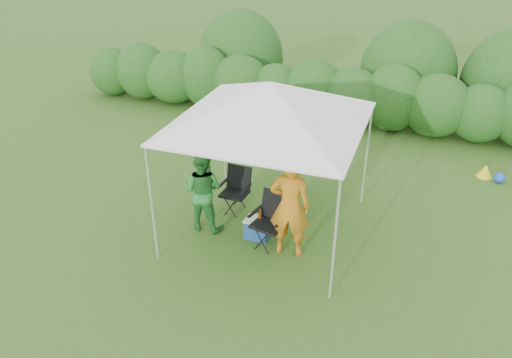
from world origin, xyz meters
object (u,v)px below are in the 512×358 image
(canopy, at_px, (270,103))
(chair_left, at_px, (236,187))
(chair_right, at_px, (271,217))
(cooler, at_px, (257,228))
(man, at_px, (290,206))
(woman, at_px, (203,190))

(canopy, height_order, chair_left, canopy)
(chair_right, bearing_deg, cooler, 179.09)
(chair_left, distance_m, cooler, 1.10)
(canopy, height_order, chair_right, canopy)
(chair_right, height_order, cooler, chair_right)
(man, height_order, woman, man)
(chair_left, bearing_deg, cooler, -43.75)
(man, xyz_separation_m, woman, (-1.70, 0.23, -0.15))
(chair_right, bearing_deg, woman, -169.21)
(chair_right, height_order, man, man)
(man, bearing_deg, cooler, -26.55)
(canopy, xyz_separation_m, cooler, (-0.09, -0.36, -2.27))
(woman, relative_size, cooler, 3.39)
(chair_left, relative_size, woman, 0.57)
(chair_left, bearing_deg, chair_right, -36.69)
(canopy, bearing_deg, man, -46.89)
(woman, distance_m, cooler, 1.21)
(canopy, distance_m, woman, 2.05)
(cooler, bearing_deg, man, -17.04)
(canopy, relative_size, chair_left, 3.45)
(chair_right, relative_size, woman, 0.61)
(canopy, xyz_separation_m, woman, (-1.13, -0.38, -1.67))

